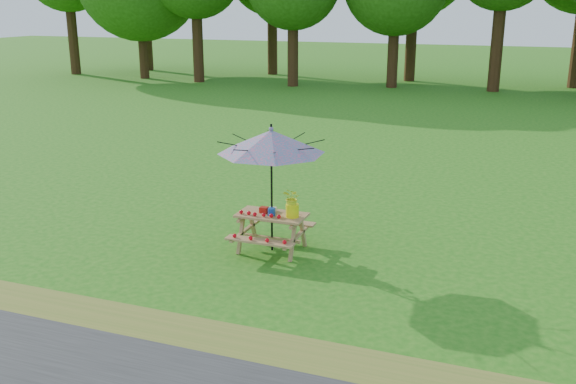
% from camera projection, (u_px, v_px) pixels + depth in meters
% --- Properties ---
extents(ground, '(120.00, 120.00, 0.00)m').
position_uv_depth(ground, '(366.00, 276.00, 10.24)').
color(ground, '#1E6914').
rests_on(ground, ground).
extents(drygrass_strip, '(120.00, 1.20, 0.01)m').
position_uv_depth(drygrass_strip, '(310.00, 364.00, 7.72)').
color(drygrass_strip, olive).
rests_on(drygrass_strip, ground).
extents(picnic_table, '(1.20, 1.32, 0.67)m').
position_uv_depth(picnic_table, '(272.00, 233.00, 11.21)').
color(picnic_table, '#A9734C').
rests_on(picnic_table, ground).
extents(patio_umbrella, '(2.33, 2.33, 2.25)m').
position_uv_depth(patio_umbrella, '(271.00, 142.00, 10.75)').
color(patio_umbrella, black).
rests_on(patio_umbrella, ground).
extents(produce_bins, '(0.32, 0.34, 0.13)m').
position_uv_depth(produce_bins, '(269.00, 211.00, 11.12)').
color(produce_bins, '#AF170E').
rests_on(produce_bins, picnic_table).
extents(tomatoes_row, '(0.77, 0.13, 0.07)m').
position_uv_depth(tomatoes_row, '(260.00, 214.00, 10.99)').
color(tomatoes_row, red).
rests_on(tomatoes_row, picnic_table).
extents(flower_bucket, '(0.39, 0.37, 0.51)m').
position_uv_depth(flower_bucket, '(292.00, 202.00, 10.89)').
color(flower_bucket, '#FFF50D').
rests_on(flower_bucket, picnic_table).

